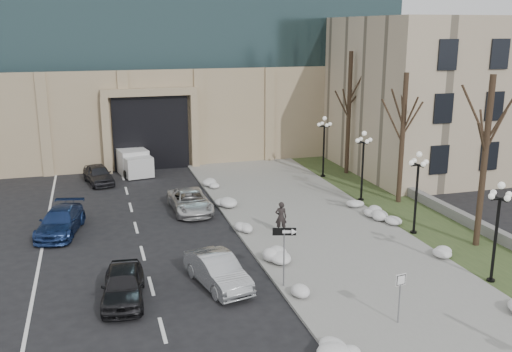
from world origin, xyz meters
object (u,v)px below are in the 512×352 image
(one_way_sign, at_px, (288,239))
(car_e, at_px, (98,174))
(lamppost_a, at_px, (498,219))
(lamppost_d, at_px, (324,138))
(car_c, at_px, (60,221))
(pedestrian, at_px, (281,217))
(car_d, at_px, (190,201))
(car_b, at_px, (218,271))
(box_truck, at_px, (131,160))
(car_a, at_px, (123,285))
(lamppost_b, at_px, (417,182))
(keep_sign, at_px, (400,288))
(lamppost_c, at_px, (363,156))

(one_way_sign, bearing_deg, car_e, 126.20)
(lamppost_a, bearing_deg, lamppost_d, 90.00)
(car_c, distance_m, pedestrian, 12.34)
(car_d, bearing_deg, one_way_sign, -81.51)
(car_d, distance_m, pedestrian, 6.87)
(car_c, relative_size, pedestrian, 2.74)
(pedestrian, bearing_deg, car_e, -41.60)
(car_b, xyz_separation_m, lamppost_d, (11.92, 16.30, 2.35))
(car_e, bearing_deg, car_b, -88.22)
(car_e, xyz_separation_m, box_truck, (2.58, 3.07, 0.22))
(lamppost_a, bearing_deg, box_truck, 118.70)
(car_d, bearing_deg, car_c, -168.35)
(car_b, xyz_separation_m, car_d, (0.66, 10.89, -0.04))
(car_d, height_order, lamppost_a, lamppost_a)
(car_a, relative_size, car_c, 0.87)
(one_way_sign, relative_size, lamppost_b, 0.60)
(car_a, xyz_separation_m, car_c, (-2.85, 9.32, -0.02))
(pedestrian, xyz_separation_m, keep_sign, (1.13, -10.82, 0.57))
(car_e, height_order, keep_sign, keep_sign)
(car_e, height_order, box_truck, box_truck)
(box_truck, relative_size, lamppost_a, 1.33)
(pedestrian, relative_size, lamppost_d, 0.37)
(car_b, distance_m, lamppost_d, 20.33)
(car_b, distance_m, lamppost_c, 15.61)
(car_c, xyz_separation_m, lamppost_b, (18.90, -5.73, 2.37))
(car_a, xyz_separation_m, pedestrian, (8.95, 5.72, 0.29))
(car_d, height_order, pedestrian, pedestrian)
(pedestrian, height_order, lamppost_b, lamppost_b)
(lamppost_d, bearing_deg, one_way_sign, -117.32)
(car_c, bearing_deg, lamppost_a, -20.30)
(lamppost_a, bearing_deg, pedestrian, 129.50)
(car_c, bearing_deg, car_e, 90.15)
(pedestrian, bearing_deg, lamppost_b, 177.53)
(lamppost_d, bearing_deg, car_a, -134.05)
(one_way_sign, bearing_deg, pedestrian, 89.71)
(car_c, relative_size, keep_sign, 2.26)
(pedestrian, distance_m, lamppost_b, 7.70)
(lamppost_d, bearing_deg, car_b, -126.16)
(lamppost_b, xyz_separation_m, lamppost_d, (0.00, 13.00, 0.00))
(lamppost_a, height_order, lamppost_c, same)
(lamppost_c, bearing_deg, car_b, -140.56)
(one_way_sign, bearing_deg, box_truck, 117.92)
(lamppost_b, relative_size, lamppost_c, 1.00)
(lamppost_c, bearing_deg, lamppost_b, -90.00)
(car_e, bearing_deg, lamppost_a, -65.51)
(box_truck, bearing_deg, lamppost_d, -34.40)
(car_c, bearing_deg, lamppost_c, 14.93)
(car_b, relative_size, box_truck, 0.70)
(pedestrian, bearing_deg, car_b, 62.58)
(lamppost_a, relative_size, lamppost_d, 1.00)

